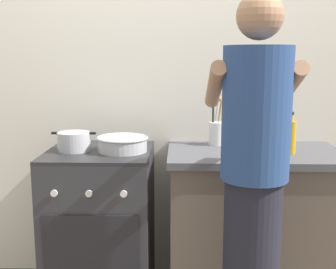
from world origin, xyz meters
TOP-DOWN VIEW (x-y plane):
  - back_wall at (0.20, 0.50)m, footprint 3.20×0.10m
  - countertop at (0.55, 0.15)m, footprint 1.00×0.60m
  - stove_range at (-0.35, 0.15)m, footprint 0.60×0.62m
  - pot at (-0.49, 0.13)m, footprint 0.25×0.19m
  - mixing_bowl at (-0.21, 0.13)m, footprint 0.29×0.29m
  - utensil_crock at (0.34, 0.33)m, footprint 0.10×0.10m
  - spice_bottle at (0.63, 0.11)m, footprint 0.04×0.04m
  - oil_bottle at (0.73, 0.09)m, footprint 0.06×0.06m
  - person at (0.45, -0.41)m, footprint 0.41×0.50m

SIDE VIEW (x-z plane):
  - stove_range at x=-0.35m, z-range 0.00..0.90m
  - countertop at x=0.55m, z-range 0.00..0.90m
  - person at x=0.45m, z-range 0.01..1.71m
  - spice_bottle at x=0.63m, z-range 0.90..0.98m
  - mixing_bowl at x=-0.21m, z-range 0.90..0.99m
  - pot at x=-0.49m, z-range 0.90..1.01m
  - utensil_crock at x=0.34m, z-range 0.83..1.15m
  - oil_bottle at x=0.73m, z-range 0.88..1.12m
  - back_wall at x=0.20m, z-range 0.00..2.50m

